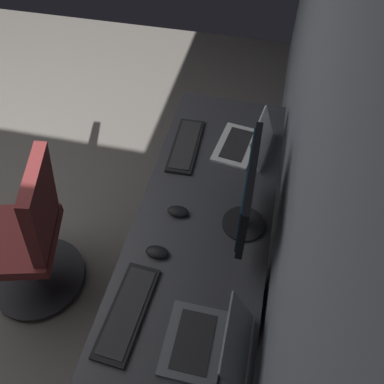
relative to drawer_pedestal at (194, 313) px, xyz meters
The scene contains 11 objects.
wall_back 1.12m from the drawer_pedestal, 142.18° to the left, with size 5.28×0.10×2.60m, color #8C939E.
desk 0.42m from the drawer_pedestal, behind, with size 1.91×0.65×0.73m.
drawer_pedestal is the anchor object (origin of this frame).
monitor_primary 0.72m from the drawer_pedestal, 153.42° to the left, with size 0.51×0.20×0.41m.
laptop_leftmost 0.52m from the drawer_pedestal, 23.89° to the left, with size 0.29×0.32×0.21m.
laptop_left 0.94m from the drawer_pedestal, behind, with size 0.35×0.31×0.20m.
keyboard_main 0.89m from the drawer_pedestal, 163.86° to the right, with size 0.42×0.15×0.02m.
keyboard_spare 0.50m from the drawer_pedestal, 47.39° to the right, with size 0.43×0.16×0.02m.
mouse_main 0.53m from the drawer_pedestal, 154.12° to the right, with size 0.06×0.10×0.03m, color black.
mouse_spare 0.45m from the drawer_pedestal, 112.04° to the right, with size 0.06×0.10×0.03m, color black.
office_chair 0.96m from the drawer_pedestal, 99.57° to the right, with size 0.56×0.60×0.97m.
Camera 1 is at (1.26, 2.14, 2.29)m, focal length 37.56 mm.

